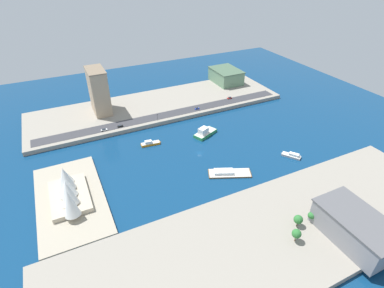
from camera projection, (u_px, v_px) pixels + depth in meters
name	position (u px, v px, depth m)	size (l,w,h in m)	color
ground_plane	(199.00, 153.00, 225.87)	(440.00, 440.00, 0.00)	navy
quay_west	(274.00, 235.00, 158.78)	(70.00, 240.00, 3.52)	gray
quay_east	(159.00, 105.00, 291.05)	(70.00, 240.00, 3.52)	gray
peninsula_point	(71.00, 199.00, 182.56)	(78.40, 38.94, 2.00)	#A89E89
road_strip	(168.00, 114.00, 271.43)	(12.16, 228.00, 0.15)	#38383D
barge_flat_brown	(228.00, 173.00, 204.02)	(20.49, 30.51, 3.12)	brown
ferry_green_doubledeck	(205.00, 132.00, 246.52)	(16.37, 22.70, 7.55)	#2D8C4C
water_taxi_orange	(150.00, 143.00, 234.72)	(5.97, 16.28, 3.90)	orange
yacht_sleek_gray	(292.00, 155.00, 220.92)	(14.00, 11.67, 3.44)	#999EA3
terminal_long_green	(226.00, 76.00, 334.19)	(36.49, 27.14, 14.70)	slate
apartment_midrise_tan	(99.00, 91.00, 265.41)	(28.29, 14.79, 40.07)	tan
warehouse_low_gray	(356.00, 228.00, 150.86)	(40.61, 23.68, 14.89)	gray
hatchback_blue	(197.00, 108.00, 279.61)	(1.97, 4.43, 1.65)	black
pickup_red	(230.00, 98.00, 299.48)	(2.06, 4.67, 1.72)	black
van_white	(104.00, 130.00, 246.21)	(2.09, 5.22, 1.66)	black
suv_black	(120.00, 126.00, 251.69)	(2.20, 4.72, 1.49)	black
traffic_light_waterfront	(157.00, 116.00, 259.10)	(0.36, 0.36, 6.50)	black
opera_landmark	(68.00, 190.00, 176.90)	(41.33, 22.18, 19.40)	#BCAD93
park_tree_cluster	(301.00, 224.00, 156.31)	(12.15, 21.31, 7.91)	brown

